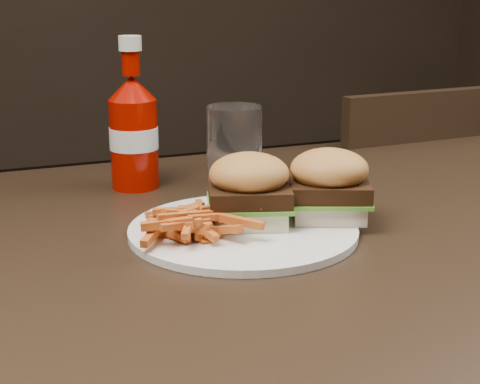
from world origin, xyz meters
name	(u,v)px	position (x,y,z in m)	size (l,w,h in m)	color
dining_table	(275,242)	(0.00, 0.00, 0.73)	(1.20, 0.80, 0.04)	black
chair_far	(367,265)	(0.47, 0.53, 0.43)	(0.38, 0.38, 0.04)	black
plate	(243,230)	(-0.05, -0.01, 0.76)	(0.27, 0.27, 0.01)	white
sandwich_half_a	(249,214)	(-0.04, 0.00, 0.77)	(0.09, 0.08, 0.02)	#F7ECC4
sandwich_half_b	(328,208)	(0.06, -0.02, 0.77)	(0.09, 0.08, 0.02)	beige
fries_pile	(191,217)	(-0.11, -0.02, 0.78)	(0.11, 0.11, 0.04)	#CA5919
ketchup_bottle	(134,147)	(-0.12, 0.24, 0.81)	(0.07, 0.07, 0.14)	#920900
tumbler	(234,149)	(0.02, 0.19, 0.81)	(0.08, 0.08, 0.13)	white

